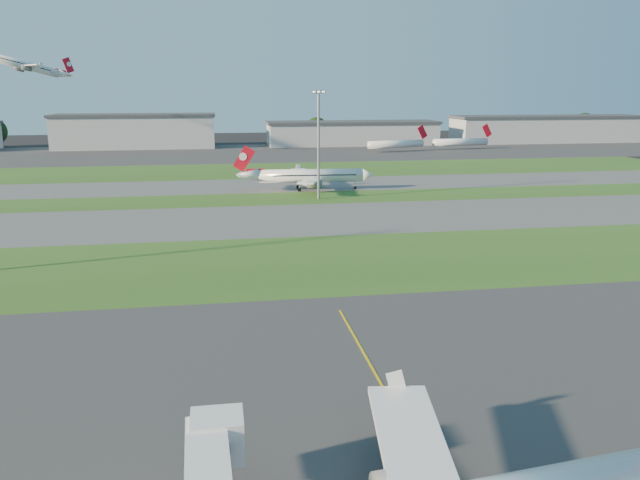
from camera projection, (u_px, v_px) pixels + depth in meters
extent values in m
plane|color=black|center=(351.00, 455.00, 45.39)|extent=(700.00, 700.00, 0.00)
cube|color=#333335|center=(351.00, 455.00, 45.39)|extent=(300.00, 70.00, 0.01)
cube|color=#2F531B|center=(280.00, 264.00, 95.27)|extent=(300.00, 34.00, 0.01)
cube|color=#515154|center=(264.00, 220.00, 126.92)|extent=(300.00, 32.00, 0.01)
cube|color=#2F531B|center=(256.00, 199.00, 150.89)|extent=(300.00, 18.00, 0.01)
cube|color=#515154|center=(251.00, 186.00, 171.99)|extent=(300.00, 26.00, 0.01)
cube|color=#2F531B|center=(246.00, 171.00, 203.64)|extent=(300.00, 40.00, 0.01)
cube|color=#333335|center=(239.00, 153.00, 261.19)|extent=(400.00, 80.00, 0.01)
cube|color=gold|center=(417.00, 449.00, 46.18)|extent=(0.25, 60.00, 0.02)
cube|color=white|center=(218.00, 437.00, 40.47)|extent=(3.40, 3.00, 3.00)
cube|color=white|center=(413.00, 447.00, 40.13)|extent=(6.02, 14.68, 1.47)
cylinder|color=white|center=(311.00, 176.00, 163.92)|extent=(27.52, 5.17, 3.47)
cube|color=red|center=(244.00, 159.00, 161.14)|extent=(5.92, 0.69, 6.90)
cube|color=white|center=(305.00, 174.00, 170.99)|extent=(6.51, 14.20, 1.41)
cube|color=white|center=(310.00, 181.00, 156.88)|extent=(8.04, 14.28, 1.41)
cylinder|color=slate|center=(311.00, 178.00, 169.42)|extent=(3.95, 2.33, 2.10)
cylinder|color=slate|center=(314.00, 184.00, 159.19)|extent=(3.95, 2.33, 2.10)
cylinder|color=white|center=(24.00, 65.00, 236.54)|extent=(23.03, 15.38, 3.15)
cube|color=red|center=(66.00, 55.00, 245.37)|extent=(4.78, 2.99, 6.28)
cube|color=white|center=(32.00, 66.00, 232.20)|extent=(11.40, 11.48, 1.28)
cube|color=white|center=(22.00, 67.00, 242.10)|extent=(7.13, 12.99, 1.28)
cylinder|color=slate|center=(27.00, 69.00, 233.00)|extent=(3.97, 3.42, 1.91)
cylinder|color=slate|center=(20.00, 69.00, 240.18)|extent=(3.97, 3.42, 1.91)
cylinder|color=white|center=(396.00, 144.00, 265.35)|extent=(26.03, 9.16, 3.20)
cube|color=red|center=(422.00, 132.00, 269.10)|extent=(5.10, 1.50, 6.16)
cylinder|color=white|center=(460.00, 142.00, 275.72)|extent=(26.20, 6.33, 3.20)
cube|color=red|center=(487.00, 131.00, 278.13)|extent=(5.17, 0.93, 6.16)
cylinder|color=gray|center=(318.00, 147.00, 148.39)|extent=(0.60, 0.60, 25.00)
cube|color=gray|center=(318.00, 92.00, 145.35)|extent=(3.20, 0.50, 0.80)
cube|color=#FFF2CC|center=(318.00, 92.00, 145.35)|extent=(2.80, 0.70, 0.35)
cube|color=#9C9FA4|center=(136.00, 132.00, 281.25)|extent=(70.00, 22.00, 14.00)
cube|color=#383A3F|center=(134.00, 115.00, 279.46)|extent=(71.40, 23.00, 1.20)
cube|color=#9C9FA4|center=(352.00, 134.00, 297.42)|extent=(80.00, 22.00, 10.00)
cube|color=#383A3F|center=(352.00, 122.00, 296.10)|extent=(81.60, 23.00, 1.20)
cube|color=#9C9FA4|center=(547.00, 130.00, 312.89)|extent=(95.00, 22.00, 12.00)
cube|color=#383A3F|center=(548.00, 117.00, 311.34)|extent=(96.90, 23.00, 1.20)
cylinder|color=black|center=(193.00, 141.00, 296.95)|extent=(1.00, 1.00, 3.60)
sphere|color=black|center=(193.00, 133.00, 295.99)|extent=(9.90, 9.90, 9.90)
cylinder|color=black|center=(317.00, 139.00, 309.18)|extent=(1.00, 1.00, 4.20)
sphere|color=black|center=(317.00, 129.00, 308.06)|extent=(11.55, 11.55, 11.55)
cylinder|color=black|center=(462.00, 137.00, 319.08)|extent=(1.00, 1.00, 3.80)
sphere|color=black|center=(462.00, 129.00, 318.08)|extent=(10.45, 10.45, 10.45)
cylinder|color=black|center=(583.00, 135.00, 333.82)|extent=(1.00, 1.00, 4.60)
sphere|color=black|center=(584.00, 125.00, 332.60)|extent=(12.65, 12.65, 12.65)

